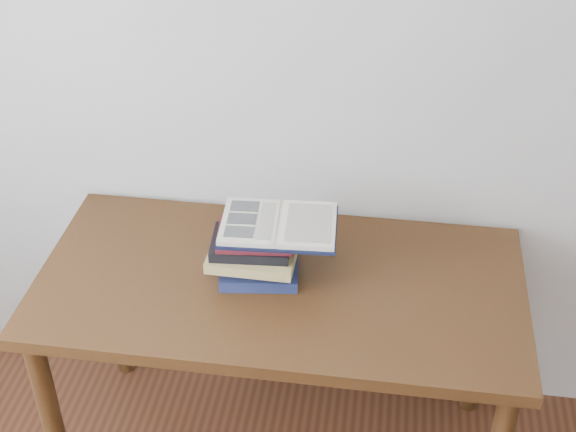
# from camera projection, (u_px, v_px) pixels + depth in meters

# --- Properties ---
(desk) EXTENTS (1.38, 0.69, 0.74)m
(desk) POSITION_uv_depth(u_px,v_px,m) (280.00, 306.00, 2.32)
(desk) COLOR #3F220F
(desk) RESTS_ON ground
(book_stack) EXTENTS (0.26, 0.19, 0.15)m
(book_stack) POSITION_uv_depth(u_px,v_px,m) (255.00, 253.00, 2.24)
(book_stack) COLOR #19204B
(book_stack) RESTS_ON desk
(open_book) EXTENTS (0.33, 0.24, 0.03)m
(open_book) POSITION_uv_depth(u_px,v_px,m) (279.00, 225.00, 2.20)
(open_book) COLOR black
(open_book) RESTS_ON book_stack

